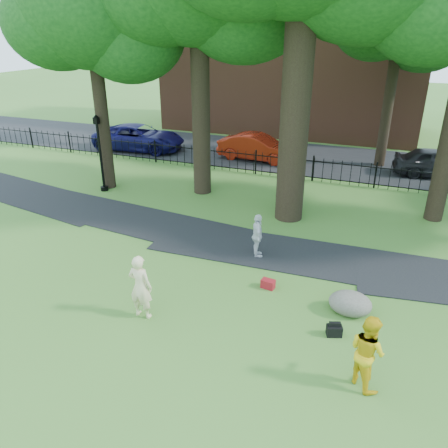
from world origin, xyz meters
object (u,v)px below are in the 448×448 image
at_px(woman, 140,287).
at_px(boulder, 350,302).
at_px(lamppost, 100,154).
at_px(red_sedan, 257,147).
at_px(man, 367,351).

bearing_deg(woman, boulder, -155.91).
xyz_separation_m(lamppost, red_sedan, (5.22, 7.60, -1.00)).
bearing_deg(boulder, woman, -157.00).
distance_m(woman, red_sedan, 15.60).
xyz_separation_m(boulder, lamppost, (-12.03, 5.72, 1.42)).
bearing_deg(woman, man, 177.35).
xyz_separation_m(boulder, red_sedan, (-6.81, 13.32, 0.41)).
height_order(woman, red_sedan, woman).
height_order(man, lamppost, lamppost).
height_order(boulder, lamppost, lamppost).
bearing_deg(woman, red_sedan, -82.88).
relative_size(boulder, lamppost, 0.32).
bearing_deg(red_sedan, lamppost, 150.35).
height_order(man, boulder, man).
relative_size(woman, man, 1.04).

